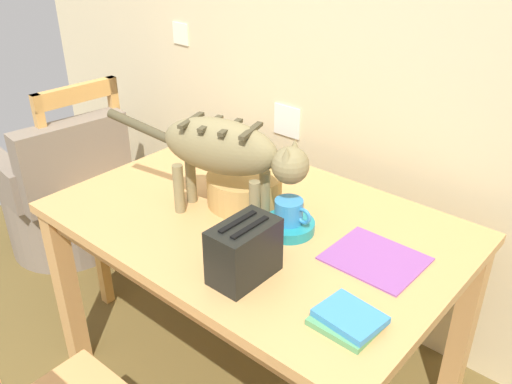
# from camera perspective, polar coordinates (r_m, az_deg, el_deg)

# --- Properties ---
(wall_rear) EXTENTS (4.39, 0.11, 2.50)m
(wall_rear) POSITION_cam_1_polar(r_m,az_deg,el_deg) (2.11, 13.87, 15.65)
(wall_rear) COLOR beige
(wall_rear) RESTS_ON ground_plane
(dining_table) EXTENTS (1.35, 0.90, 0.74)m
(dining_table) POSITION_cam_1_polar(r_m,az_deg,el_deg) (1.87, -0.00, -5.03)
(dining_table) COLOR tan
(dining_table) RESTS_ON ground_plane
(cat) EXTENTS (0.71, 0.26, 0.35)m
(cat) POSITION_cam_1_polar(r_m,az_deg,el_deg) (1.73, -3.07, 4.32)
(cat) COLOR olive
(cat) RESTS_ON dining_table
(saucer_bowl) EXTENTS (0.17, 0.17, 0.03)m
(saucer_bowl) POSITION_cam_1_polar(r_m,az_deg,el_deg) (1.75, 3.41, -3.60)
(saucer_bowl) COLOR teal
(saucer_bowl) RESTS_ON dining_table
(coffee_mug) EXTENTS (0.13, 0.09, 0.08)m
(coffee_mug) POSITION_cam_1_polar(r_m,az_deg,el_deg) (1.72, 3.54, -2.04)
(coffee_mug) COLOR #2F81C0
(coffee_mug) RESTS_ON saucer_bowl
(magazine) EXTENTS (0.27, 0.24, 0.01)m
(magazine) POSITION_cam_1_polar(r_m,az_deg,el_deg) (1.66, 12.40, -6.85)
(magazine) COLOR #884899
(magazine) RESTS_ON dining_table
(book_stack) EXTENTS (0.17, 0.15, 0.04)m
(book_stack) POSITION_cam_1_polar(r_m,az_deg,el_deg) (1.41, 9.59, -13.10)
(book_stack) COLOR #539860
(book_stack) RESTS_ON dining_table
(wicker_basket) EXTENTS (0.26, 0.26, 0.11)m
(wicker_basket) POSITION_cam_1_polar(r_m,az_deg,el_deg) (1.89, -1.22, 0.39)
(wicker_basket) COLOR tan
(wicker_basket) RESTS_ON dining_table
(toaster) EXTENTS (0.12, 0.20, 0.18)m
(toaster) POSITION_cam_1_polar(r_m,az_deg,el_deg) (1.51, -1.26, -6.24)
(toaster) COLOR black
(toaster) RESTS_ON dining_table
(wooden_chair_near) EXTENTS (0.45, 0.45, 0.93)m
(wooden_chair_near) POSITION_cam_1_polar(r_m,az_deg,el_deg) (2.73, -15.57, 0.47)
(wooden_chair_near) COLOR tan
(wooden_chair_near) RESTS_ON ground_plane
(wicker_armchair) EXTENTS (0.63, 0.65, 0.78)m
(wicker_armchair) POSITION_cam_1_polar(r_m,az_deg,el_deg) (3.05, -19.31, -0.96)
(wicker_armchair) COLOR gray
(wicker_armchair) RESTS_ON ground_plane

